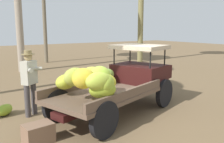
# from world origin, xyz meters

# --- Properties ---
(ground_plane) EXTENTS (60.00, 60.00, 0.00)m
(ground_plane) POSITION_xyz_m (0.00, 0.00, 0.00)
(ground_plane) COLOR brown
(truck) EXTENTS (4.66, 2.83, 1.86)m
(truck) POSITION_xyz_m (0.10, -0.18, 0.93)
(truck) COLOR #351211
(truck) RESTS_ON ground
(farmer) EXTENTS (0.58, 0.55, 1.80)m
(farmer) POSITION_xyz_m (-2.10, 0.93, 1.03)
(farmer) COLOR #464142
(farmer) RESTS_ON ground
(wooden_crate) EXTENTS (0.64, 0.49, 0.41)m
(wooden_crate) POSITION_xyz_m (-2.42, -0.80, 0.21)
(wooden_crate) COLOR #7F5F48
(wooden_crate) RESTS_ON ground
(loose_banana_bunch) EXTENTS (0.64, 0.67, 0.31)m
(loose_banana_bunch) POSITION_xyz_m (-2.72, 1.35, 0.15)
(loose_banana_bunch) COLOR #93B52D
(loose_banana_bunch) RESTS_ON ground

